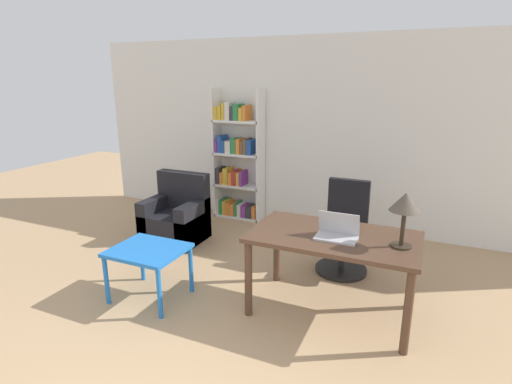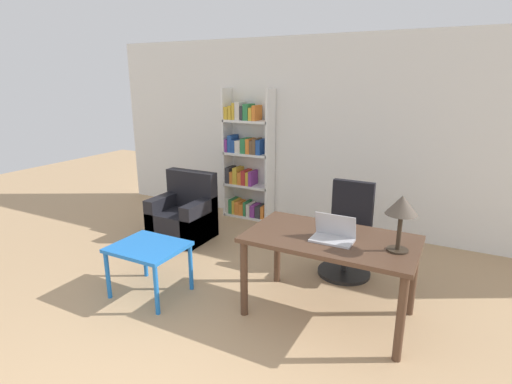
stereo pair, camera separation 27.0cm
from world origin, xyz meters
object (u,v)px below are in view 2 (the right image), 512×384
desk (330,248)px  bookshelf (246,162)px  laptop (333,235)px  office_chair (348,236)px  side_table_blue (149,252)px  armchair (184,217)px  table_lamp (402,208)px

desk → bookshelf: 2.89m
desk → laptop: (0.04, -0.06, 0.16)m
desk → bookshelf: size_ratio=0.75×
office_chair → desk: bearing=-85.0°
side_table_blue → armchair: (-0.64, 1.38, -0.16)m
bookshelf → armchair: bearing=-106.2°
table_lamp → side_table_blue: (-2.28, -0.45, -0.68)m
side_table_blue → bookshelf: bearing=96.8°
armchair → bookshelf: 1.34m
laptop → armchair: laptop is taller
office_chair → side_table_blue: 2.15m
laptop → table_lamp: size_ratio=0.77×
side_table_blue → table_lamp: bearing=11.1°
side_table_blue → armchair: armchair is taller
office_chair → bookshelf: bearing=149.7°
laptop → office_chair: 1.07m
laptop → office_chair: bearing=96.8°
desk → laptop: laptop is taller
office_chair → side_table_blue: (-1.63, -1.41, 0.03)m
table_lamp → bookshelf: size_ratio=0.24×
side_table_blue → armchair: bearing=114.8°
armchair → bookshelf: bearing=73.8°
laptop → table_lamp: table_lamp is taller
desk → bookshelf: (-2.01, 2.06, 0.21)m
office_chair → laptop: bearing=-83.2°
side_table_blue → bookshelf: size_ratio=0.35×
desk → side_table_blue: bearing=-164.4°
desk → office_chair: (-0.08, 0.93, -0.24)m
table_lamp → side_table_blue: size_ratio=0.67×
laptop → office_chair: office_chair is taller
laptop → side_table_blue: size_ratio=0.52×
laptop → bookshelf: 2.95m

